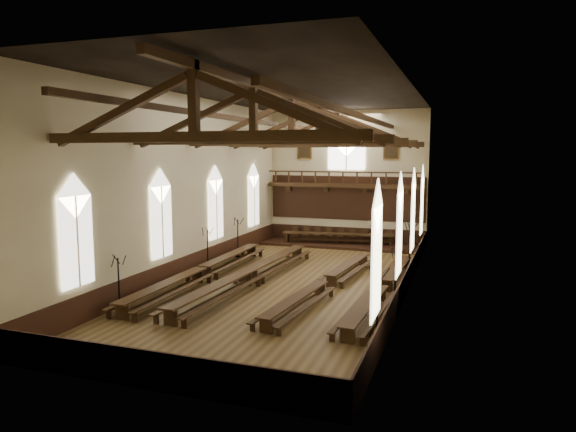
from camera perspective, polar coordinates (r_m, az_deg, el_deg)
name	(u,v)px	position (r m, az deg, el deg)	size (l,w,h in m)	color
ground	(291,283)	(27.38, 0.38, -7.48)	(26.00, 26.00, 0.00)	brown
room_walls	(292,161)	(26.50, 0.39, 6.16)	(26.00, 26.00, 26.00)	beige
wainscot_band	(291,272)	(27.24, 0.38, -6.26)	(12.00, 26.00, 1.20)	#351B10
side_windows	(291,213)	(26.69, 0.39, 0.31)	(11.85, 19.80, 4.50)	silver
end_window	(347,148)	(38.94, 6.52, 7.54)	(2.80, 0.12, 3.80)	white
minstrels_gallery	(345,192)	(38.83, 6.37, 2.64)	(11.80, 1.24, 3.70)	#3D2B13
portraits	(346,149)	(38.94, 6.52, 7.36)	(7.75, 0.09, 1.45)	brown
roof_trusses	(292,126)	(26.53, 0.40, 9.95)	(11.70, 25.70, 2.80)	#3D2B13
refectory_row_a	(202,270)	(28.21, -9.55, -5.98)	(1.62, 14.58, 0.77)	#3D2B13
refectory_row_b	(249,273)	(27.17, -4.32, -6.35)	(2.00, 14.95, 0.80)	#3D2B13
refectory_row_c	(326,282)	(25.80, 4.29, -7.28)	(1.98, 13.87, 0.68)	#3D2B13
refectory_row_d	(384,286)	(25.27, 10.61, -7.69)	(1.69, 13.84, 0.68)	#3D2B13
dais	(338,245)	(38.14, 5.56, -3.20)	(11.40, 2.84, 0.19)	#351B10
high_table	(338,235)	(38.02, 5.57, -2.10)	(8.24, 2.04, 0.77)	#3D2B13
high_chairs	(340,235)	(38.80, 5.84, -2.07)	(7.67, 0.48, 1.01)	#3D2B13
candelabrum_left_near	(119,294)	(23.71, -18.24, -8.26)	(0.76, 0.72, 2.51)	black
candelabrum_left_mid	(208,258)	(30.40, -8.90, -4.59)	(0.73, 0.79, 2.58)	black
candelabrum_left_far	(238,245)	(34.11, -5.58, -3.22)	(0.75, 0.80, 2.64)	black
candelabrum_right_near	(377,315)	(19.94, 9.88, -10.77)	(0.79, 0.80, 2.68)	black
candelabrum_right_mid	(395,283)	(24.94, 11.81, -7.34)	(0.65, 0.75, 2.44)	black
candelabrum_right_far	(409,255)	(31.14, 13.32, -4.25)	(0.82, 0.87, 2.86)	black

